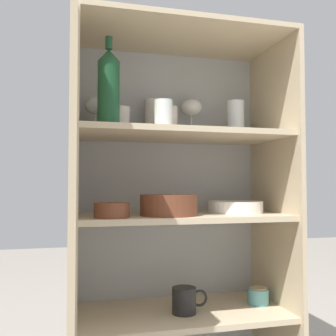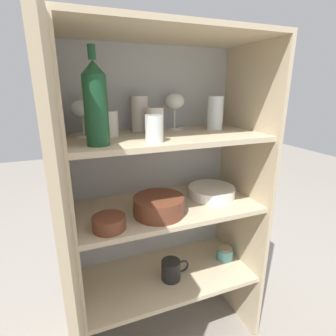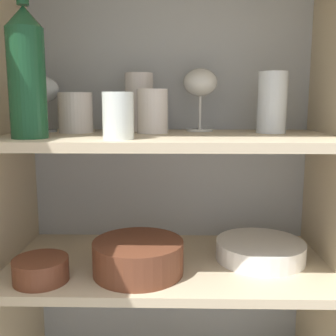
# 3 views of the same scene
# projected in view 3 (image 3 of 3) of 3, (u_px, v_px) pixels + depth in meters

# --- Properties ---
(cupboard_back_panel) EXTENTS (0.79, 0.02, 1.34)m
(cupboard_back_panel) POSITION_uv_depth(u_px,v_px,m) (169.00, 238.00, 1.13)
(cupboard_back_panel) COLOR #B2B7BC
(cupboard_back_panel) RESTS_ON ground_plane
(cupboard_side_left) EXTENTS (0.02, 0.41, 1.34)m
(cupboard_side_left) POSITION_uv_depth(u_px,v_px,m) (10.00, 264.00, 0.95)
(cupboard_side_left) COLOR #CCB793
(cupboard_side_left) RESTS_ON ground_plane
(cupboard_side_right) EXTENTS (0.02, 0.41, 1.34)m
(cupboard_side_right) POSITION_uv_depth(u_px,v_px,m) (328.00, 267.00, 0.93)
(cupboard_side_right) COLOR #CCB793
(cupboard_side_right) RESTS_ON ground_plane
(shelf_board_middle) EXTENTS (0.75, 0.37, 0.02)m
(shelf_board_middle) POSITION_uv_depth(u_px,v_px,m) (168.00, 265.00, 0.94)
(shelf_board_middle) COLOR beige
(shelf_board_upper) EXTENTS (0.75, 0.37, 0.02)m
(shelf_board_upper) POSITION_uv_depth(u_px,v_px,m) (168.00, 139.00, 0.89)
(shelf_board_upper) COLOR beige
(tumbler_glass_0) EXTENTS (0.07, 0.07, 0.10)m
(tumbler_glass_0) POSITION_uv_depth(u_px,v_px,m) (152.00, 111.00, 0.93)
(tumbler_glass_0) COLOR silver
(tumbler_glass_0) RESTS_ON shelf_board_upper
(tumbler_glass_1) EXTENTS (0.08, 0.08, 0.10)m
(tumbler_glass_1) POSITION_uv_depth(u_px,v_px,m) (76.00, 113.00, 0.95)
(tumbler_glass_1) COLOR silver
(tumbler_glass_1) RESTS_ON shelf_board_upper
(tumbler_glass_2) EXTENTS (0.07, 0.07, 0.14)m
(tumbler_glass_2) POSITION_uv_depth(u_px,v_px,m) (272.00, 103.00, 0.93)
(tumbler_glass_2) COLOR white
(tumbler_glass_2) RESTS_ON shelf_board_upper
(tumbler_glass_3) EXTENTS (0.07, 0.07, 0.15)m
(tumbler_glass_3) POSITION_uv_depth(u_px,v_px,m) (139.00, 102.00, 1.01)
(tumbler_glass_3) COLOR silver
(tumbler_glass_3) RESTS_ON shelf_board_upper
(tumbler_glass_4) EXTENTS (0.06, 0.06, 0.09)m
(tumbler_glass_4) POSITION_uv_depth(u_px,v_px,m) (118.00, 116.00, 0.77)
(tumbler_glass_4) COLOR white
(tumbler_glass_4) RESTS_ON shelf_board_upper
(wine_glass_0) EXTENTS (0.09, 0.09, 0.16)m
(wine_glass_0) POSITION_uv_depth(u_px,v_px,m) (200.00, 85.00, 0.99)
(wine_glass_0) COLOR white
(wine_glass_0) RESTS_ON shelf_board_upper
(wine_glass_1) EXTENTS (0.08, 0.08, 0.14)m
(wine_glass_1) POSITION_uv_depth(u_px,v_px,m) (43.00, 92.00, 0.97)
(wine_glass_1) COLOR white
(wine_glass_1) RESTS_ON shelf_board_upper
(wine_bottle) EXTENTS (0.07, 0.07, 0.30)m
(wine_bottle) POSITION_uv_depth(u_px,v_px,m) (27.00, 72.00, 0.78)
(wine_bottle) COLOR #194728
(wine_bottle) RESTS_ON shelf_board_upper
(plate_stack_white) EXTENTS (0.21, 0.21, 0.04)m
(plate_stack_white) POSITION_uv_depth(u_px,v_px,m) (260.00, 250.00, 0.95)
(plate_stack_white) COLOR white
(plate_stack_white) RESTS_ON shelf_board_middle
(mixing_bowl_large) EXTENTS (0.20, 0.20, 0.07)m
(mixing_bowl_large) POSITION_uv_depth(u_px,v_px,m) (138.00, 256.00, 0.87)
(mixing_bowl_large) COLOR brown
(mixing_bowl_large) RESTS_ON shelf_board_middle
(serving_bowl_small) EXTENTS (0.12, 0.12, 0.05)m
(serving_bowl_small) POSITION_uv_depth(u_px,v_px,m) (41.00, 268.00, 0.83)
(serving_bowl_small) COLOR brown
(serving_bowl_small) RESTS_ON shelf_board_middle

